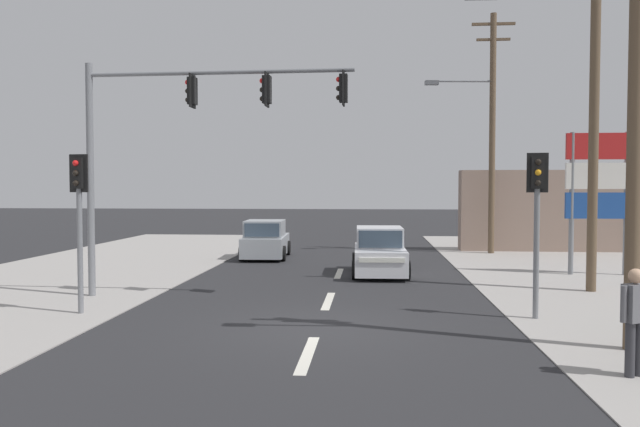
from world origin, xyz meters
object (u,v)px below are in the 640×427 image
at_px(utility_pole_midground_right, 594,98).
at_px(pedestal_signal_right_kerb, 537,207).
at_px(pedestal_signal_left_kerb, 79,206).
at_px(utility_pole_foreground_right, 627,78).
at_px(traffic_signal_mast, 180,127).
at_px(pedestrian_at_kerb, 635,316).
at_px(utility_pole_background_right, 489,126).
at_px(shopping_plaza_sign, 599,183).
at_px(hatchback_receding_far, 380,253).
at_px(hatchback_oncoming_near, 266,241).

bearing_deg(utility_pole_midground_right, pedestal_signal_right_kerb, -122.88).
relative_size(pedestal_signal_right_kerb, pedestal_signal_left_kerb, 1.00).
distance_m(utility_pole_foreground_right, pedestal_signal_right_kerb, 3.46).
distance_m(utility_pole_midground_right, pedestal_signal_right_kerb, 5.26).
bearing_deg(pedestal_signal_left_kerb, traffic_signal_mast, 53.16).
xyz_separation_m(traffic_signal_mast, pedestrian_at_kerb, (8.73, -5.96, -3.43)).
distance_m(utility_pole_foreground_right, utility_pole_background_right, 16.05).
bearing_deg(pedestal_signal_right_kerb, shopping_plaza_sign, 62.05).
bearing_deg(traffic_signal_mast, pedestal_signal_right_kerb, -12.64).
bearing_deg(utility_pole_foreground_right, hatchback_receding_far, 113.86).
bearing_deg(utility_pole_midground_right, utility_pole_background_right, 95.58).
xyz_separation_m(pedestal_signal_left_kerb, hatchback_receding_far, (6.71, 7.02, -1.71)).
xyz_separation_m(traffic_signal_mast, hatchback_oncoming_near, (0.60, 9.19, -3.65)).
height_order(utility_pole_midground_right, hatchback_oncoming_near, utility_pole_midground_right).
xyz_separation_m(traffic_signal_mast, hatchback_receding_far, (5.10, 4.87, -3.65)).
bearing_deg(hatchback_oncoming_near, utility_pole_background_right, 15.04).
height_order(shopping_plaza_sign, pedestrian_at_kerb, shopping_plaza_sign).
distance_m(utility_pole_foreground_right, traffic_signal_mast, 10.16).
relative_size(shopping_plaza_sign, pedestrian_at_kerb, 2.82).
height_order(utility_pole_background_right, hatchback_oncoming_near, utility_pole_background_right).
height_order(traffic_signal_mast, pedestrian_at_kerb, traffic_signal_mast).
relative_size(utility_pole_foreground_right, utility_pole_background_right, 0.85).
bearing_deg(hatchback_receding_far, hatchback_oncoming_near, 136.18).
bearing_deg(hatchback_oncoming_near, pedestal_signal_left_kerb, -101.04).
bearing_deg(shopping_plaza_sign, pedestrian_at_kerb, -106.81).
distance_m(shopping_plaza_sign, pedestrian_at_kerb, 11.85).
distance_m(hatchback_receding_far, pedestrian_at_kerb, 11.42).
relative_size(utility_pole_background_right, hatchback_oncoming_near, 2.75).
bearing_deg(pedestal_signal_right_kerb, hatchback_oncoming_near, 125.03).
bearing_deg(hatchback_oncoming_near, traffic_signal_mast, -93.72).
bearing_deg(pedestal_signal_left_kerb, utility_pole_midground_right, 17.98).
xyz_separation_m(utility_pole_midground_right, pedestrian_at_kerb, (-2.03, -7.82, -4.30)).
distance_m(utility_pole_background_right, hatchback_receding_far, 9.54).
distance_m(hatchback_oncoming_near, hatchback_receding_far, 6.24).
xyz_separation_m(utility_pole_background_right, pedestrian_at_kerb, (-1.07, -17.62, -4.53)).
height_order(utility_pole_midground_right, shopping_plaza_sign, utility_pole_midground_right).
height_order(utility_pole_foreground_right, pedestal_signal_right_kerb, utility_pole_foreground_right).
bearing_deg(utility_pole_background_right, pedestrian_at_kerb, -93.48).
bearing_deg(pedestrian_at_kerb, shopping_plaza_sign, 73.19).
xyz_separation_m(pedestal_signal_left_kerb, pedestrian_at_kerb, (10.35, -3.80, -1.49)).
xyz_separation_m(traffic_signal_mast, shopping_plaza_sign, (12.11, 5.21, -1.37)).
bearing_deg(traffic_signal_mast, shopping_plaza_sign, 23.29).
xyz_separation_m(utility_pole_midground_right, shopping_plaza_sign, (1.35, 3.35, -2.24)).
bearing_deg(pedestal_signal_left_kerb, pedestrian_at_kerb, -20.18).
height_order(utility_pole_midground_right, traffic_signal_mast, utility_pole_midground_right).
relative_size(utility_pole_foreground_right, shopping_plaza_sign, 1.88).
bearing_deg(pedestal_signal_right_kerb, utility_pole_foreground_right, -71.57).
bearing_deg(utility_pole_background_right, utility_pole_midground_right, -84.42).
xyz_separation_m(utility_pole_foreground_right, pedestal_signal_right_kerb, (-0.83, 2.48, -2.26)).
xyz_separation_m(utility_pole_midground_right, pedestal_signal_right_kerb, (-2.41, -3.73, -2.80)).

